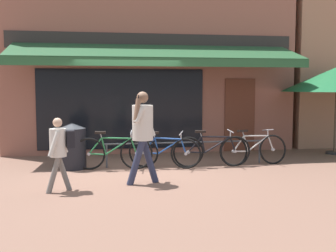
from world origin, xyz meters
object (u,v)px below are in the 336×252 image
bicycle_green (113,153)px  bicycle_silver (253,149)px  bicycle_black (212,151)px  pedestrian_adult (143,128)px  pedestrian_child (60,146)px  bicycle_blue (164,152)px  litter_bin (73,146)px

bicycle_green → bicycle_silver: bearing=7.4°
bicycle_black → bicycle_green: bearing=-178.3°
pedestrian_adult → pedestrian_child: size_ratio=1.34×
bicycle_blue → bicycle_green: bearing=-161.1°
bicycle_green → bicycle_blue: bicycle_green is taller
bicycle_silver → pedestrian_child: pedestrian_child is taller
bicycle_black → pedestrian_adult: (-1.76, -1.40, 0.70)m
bicycle_silver → pedestrian_adult: bearing=-159.0°
bicycle_blue → litter_bin: bearing=-168.7°
bicycle_green → pedestrian_adult: (0.53, -1.45, 0.70)m
bicycle_black → pedestrian_child: bearing=-149.0°
bicycle_silver → litter_bin: litter_bin is taller
bicycle_green → bicycle_silver: size_ratio=1.02×
pedestrian_adult → litter_bin: 2.31m
litter_bin → pedestrian_child: bearing=-92.8°
bicycle_green → pedestrian_child: bearing=-111.7°
litter_bin → bicycle_silver: bearing=-3.7°
bicycle_green → pedestrian_child: 2.11m
pedestrian_adult → pedestrian_child: 1.59m
pedestrian_child → litter_bin: size_ratio=1.27×
bicycle_silver → pedestrian_child: size_ratio=1.32×
bicycle_green → bicycle_blue: (1.18, -0.02, -0.01)m
bicycle_silver → pedestrian_adult: 3.24m
bicycle_black → pedestrian_child: (-3.28, -1.76, 0.44)m
bicycle_silver → pedestrian_child: bearing=-163.7°
pedestrian_adult → bicycle_silver: bearing=-144.2°
bicycle_green → litter_bin: 0.95m
bicycle_green → bicycle_blue: bearing=6.3°
bicycle_black → pedestrian_child: 3.75m
bicycle_green → bicycle_silver: (3.33, 0.01, -0.01)m
bicycle_blue → pedestrian_child: (-2.17, -1.79, 0.44)m
bicycle_blue → bicycle_black: size_ratio=0.89×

